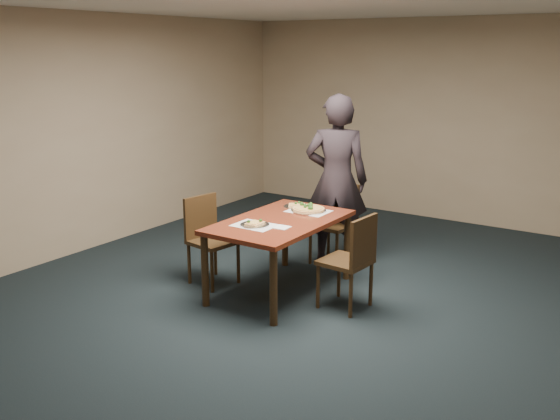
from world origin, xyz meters
The scene contains 13 objects.
ground centered at (0.00, 0.00, 0.00)m, with size 8.00×8.00×0.00m, color black.
room_shell centered at (0.00, 0.00, 1.74)m, with size 8.00×8.00×8.00m.
dining_table centered at (-0.27, 0.40, 0.66)m, with size 0.90×1.50×0.75m.
chair_far centered at (-0.25, 1.53, 0.52)m, with size 0.46×0.46×0.91m.
chair_left centered at (-1.05, 0.23, 0.52)m, with size 0.48×0.48×0.91m.
chair_right centered at (0.52, 0.42, 0.52)m, with size 0.45×0.45×0.91m.
diner centered at (-0.25, 1.51, 0.96)m, with size 0.70×0.46×1.91m, color black.
placemat_main centered at (-0.21, 0.85, 0.75)m, with size 0.42×0.32×0.00m, color white.
placemat_near centered at (-0.36, 0.11, 0.75)m, with size 0.40×0.30×0.00m, color white.
pizza_pan centered at (-0.21, 0.85, 0.77)m, with size 0.36×0.36×0.07m.
slice_plate_near centered at (-0.36, 0.11, 0.76)m, with size 0.28×0.28×0.06m.
slice_plate_far centered at (-0.41, 0.94, 0.76)m, with size 0.28×0.28×0.06m.
napkin centered at (-0.11, 0.19, 0.75)m, with size 0.14×0.14×0.01m, color white.
Camera 1 is at (2.99, -4.50, 2.38)m, focal length 40.00 mm.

